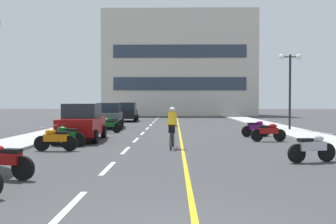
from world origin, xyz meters
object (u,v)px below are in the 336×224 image
motorcycle_1 (3,160)px  motorcycle_7 (108,125)px  motorcycle_4 (66,135)px  parked_car_near (82,122)px  parked_car_mid (109,115)px  motorcycle_8 (110,124)px  parked_car_far (127,112)px  motorcycle_6 (256,128)px  motorcycle_2 (312,147)px  cyclist_rider (172,127)px  street_lamp_mid (290,74)px  motorcycle_5 (269,132)px  motorcycle_3 (55,139)px

motorcycle_1 → motorcycle_7: 13.99m
motorcycle_4 → motorcycle_1: bearing=-86.8°
parked_car_near → motorcycle_7: size_ratio=2.53×
parked_car_mid → motorcycle_8: size_ratio=2.60×
motorcycle_1 → motorcycle_4: (-0.38, 6.86, 0.00)m
parked_car_far → motorcycle_6: parked_car_far is taller
parked_car_mid → motorcycle_4: (0.12, -11.43, -0.44)m
parked_car_near → motorcycle_7: (0.46, 4.64, -0.44)m
motorcycle_2 → cyclist_rider: bearing=141.8°
motorcycle_4 → cyclist_rider: bearing=-7.1°
street_lamp_mid → cyclist_rider: bearing=-129.6°
motorcycle_4 → motorcycle_5: (9.15, 2.18, 0.00)m
motorcycle_5 → motorcycle_3: bearing=-158.0°
motorcycle_5 → motorcycle_7: (-8.61, 4.95, 0.00)m
motorcycle_5 → motorcycle_2: bearing=-91.5°
motorcycle_6 → motorcycle_8: same height
street_lamp_mid → parked_car_far: (-12.00, 11.91, -2.78)m
parked_car_mid → cyclist_rider: (4.65, -12.00, -0.03)m
parked_car_far → cyclist_rider: bearing=-78.1°
parked_car_mid → cyclist_rider: parked_car_mid is taller
parked_car_far → motorcycle_3: (-0.07, -21.97, -0.44)m
parked_car_near → motorcycle_4: parked_car_near is taller
motorcycle_7 → motorcycle_5: bearing=-29.9°
parked_car_far → motorcycle_2: (8.90, -24.54, -0.44)m
parked_car_far → motorcycle_7: bearing=-88.0°
parked_car_mid → motorcycle_7: parked_car_mid is taller
motorcycle_5 → parked_car_near: bearing=178.0°
motorcycle_1 → motorcycle_7: bearing=89.3°
motorcycle_6 → motorcycle_7: bearing=164.1°
parked_car_far → motorcycle_4: (-0.08, -20.46, -0.44)m
motorcycle_3 → street_lamp_mid: bearing=39.8°
motorcycle_4 → cyclist_rider: 4.58m
cyclist_rider → motorcycle_8: bearing=114.1°
motorcycle_3 → motorcycle_5: size_ratio=1.00×
motorcycle_8 → motorcycle_4: bearing=-92.7°
parked_car_mid → motorcycle_5: 13.11m
motorcycle_8 → cyclist_rider: 10.12m
parked_car_near → motorcycle_1: size_ratio=2.55×
motorcycle_3 → motorcycle_8: 10.18m
motorcycle_6 → cyclist_rider: bearing=-131.0°
parked_car_near → motorcycle_2: 11.07m
parked_car_near → motorcycle_7: parked_car_near is taller
parked_car_mid → parked_car_far: same height
motorcycle_2 → motorcycle_8: bearing=123.9°
parked_car_far → motorcycle_8: bearing=-88.4°
motorcycle_5 → cyclist_rider: size_ratio=0.96×
motorcycle_1 → motorcycle_6: size_ratio=1.01×
motorcycle_6 → motorcycle_7: same height
motorcycle_2 → motorcycle_4: same height
motorcycle_2 → parked_car_near: bearing=143.6°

